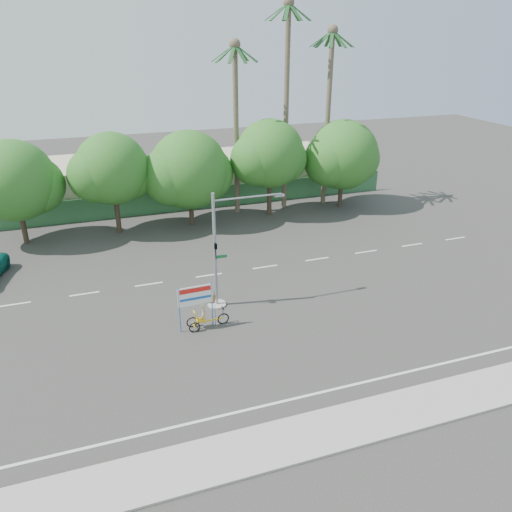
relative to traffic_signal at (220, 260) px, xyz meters
name	(u,v)px	position (x,y,z in m)	size (l,w,h in m)	color
ground	(280,332)	(2.20, -3.98, -2.92)	(120.00, 120.00, 0.00)	#33302D
sidewalk_near	(346,426)	(2.20, -11.48, -2.86)	(50.00, 2.40, 0.12)	gray
fence	(194,199)	(2.20, 17.52, -1.92)	(38.00, 0.08, 2.00)	#336B3D
building_left	(76,185)	(-7.80, 22.02, -0.92)	(12.00, 8.00, 4.00)	beige
building_right	(261,171)	(10.20, 22.02, -1.12)	(14.00, 8.00, 3.60)	beige
tree_far_left	(14,183)	(-11.85, 14.02, 1.84)	(7.14, 6.00, 7.96)	#473828
tree_left	(112,171)	(-4.85, 14.02, 2.14)	(6.66, 5.60, 8.07)	#473828
tree_center	(188,172)	(1.14, 14.02, 1.55)	(7.62, 6.40, 7.85)	#473828
tree_right	(269,156)	(8.15, 14.02, 2.32)	(6.90, 5.80, 8.36)	#473828
tree_far_right	(343,157)	(15.15, 14.02, 1.73)	(7.38, 6.20, 7.94)	#473828
palm_tall	(287,89)	(10.20, 15.52, 7.55)	(3.73, 3.79, 17.45)	#70604C
palm_mid	(329,100)	(14.20, 15.52, 6.48)	(3.73, 3.79, 15.45)	#70604C
palm_short	(236,111)	(5.70, 15.52, 5.94)	(3.73, 3.79, 14.45)	#70604C
traffic_signal	(220,260)	(0.00, 0.00, 0.00)	(4.72, 1.10, 7.00)	gray
trike_billboard	(201,310)	(-1.73, -2.12, -1.81)	(2.82, 0.66, 2.77)	black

